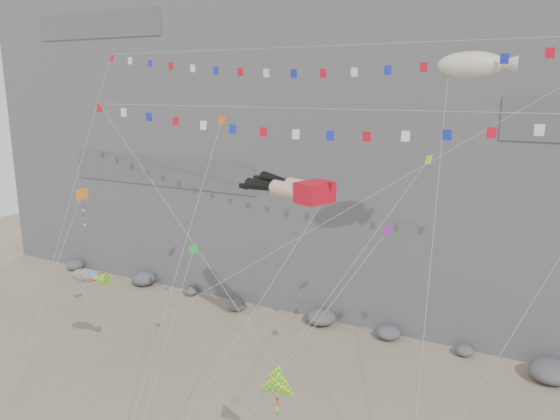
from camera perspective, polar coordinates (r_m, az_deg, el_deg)
name	(u,v)px	position (r m, az deg, el deg)	size (l,w,h in m)	color
cliff	(386,36)	(58.33, 10.97, 17.39)	(80.00, 28.00, 50.00)	slate
talus_boulders	(321,318)	(48.32, 4.32, -11.14)	(60.00, 3.00, 1.20)	slate
legs_kite	(292,188)	(35.34, 1.26, 2.32)	(7.57, 18.21, 20.69)	red
flag_banner_upper	(308,47)	(36.71, 2.95, 16.64)	(37.05, 14.63, 30.15)	red
flag_banner_lower	(313,109)	(30.85, 3.49, 10.50)	(31.33, 7.66, 21.76)	red
harlequin_kite	(82,195)	(39.32, -20.03, 1.44)	(2.77, 6.84, 14.43)	red
fish_windsock	(86,276)	(39.93, -19.64, -6.49)	(3.58, 6.23, 9.32)	orange
delta_kite	(277,385)	(27.78, -0.36, -17.81)	(5.37, 5.94, 9.27)	yellow
blimp_windsock	(471,65)	(33.35, 19.36, 14.07)	(4.60, 13.30, 24.64)	beige
small_kite_a	(220,125)	(37.38, -6.25, 8.83)	(3.06, 15.13, 23.19)	#F55514
small_kite_b	(384,235)	(30.04, 10.86, -2.54)	(7.71, 10.30, 17.38)	purple
small_kite_c	(192,253)	(34.33, -9.15, -4.45)	(3.38, 11.14, 14.95)	green
small_kite_d	(424,166)	(32.68, 14.84, 4.48)	(8.67, 15.27, 23.15)	yellow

